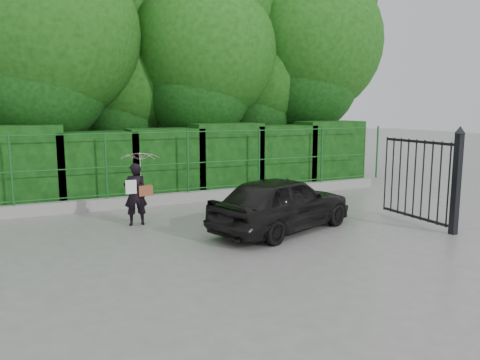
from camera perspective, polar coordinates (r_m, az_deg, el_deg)
name	(u,v)px	position (r m, az deg, el deg)	size (l,w,h in m)	color
ground	(239,245)	(9.54, -0.11, -7.88)	(80.00, 80.00, 0.00)	gray
kerb	(175,198)	(13.62, -7.89, -2.22)	(14.00, 0.25, 0.30)	#9E9E99
fence	(182,162)	(13.52, -7.09, 2.22)	(14.13, 0.06, 1.80)	#195921
hedge	(166,162)	(14.44, -9.00, 2.17)	(14.20, 1.20, 2.28)	black
trees	(178,53)	(16.90, -7.61, 15.15)	(17.10, 6.15, 8.08)	black
gate	(439,178)	(11.40, 23.10, 0.28)	(0.22, 2.33, 2.36)	black
woman	(139,176)	(11.20, -12.17, 0.46)	(0.95, 0.96, 1.74)	black
car	(282,203)	(10.52, 5.17, -2.80)	(1.49, 3.70, 1.26)	black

